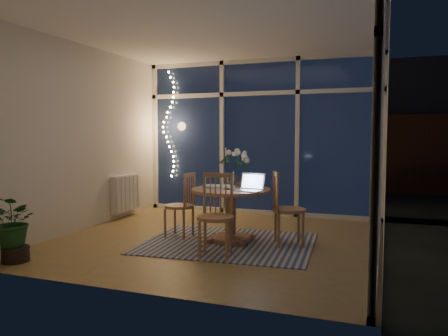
# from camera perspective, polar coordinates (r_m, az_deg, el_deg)

# --- Properties ---
(floor) EXTENTS (4.00, 4.00, 0.00)m
(floor) POSITION_cam_1_polar(r_m,az_deg,el_deg) (5.67, -0.91, -9.32)
(floor) COLOR olive
(floor) RESTS_ON ground
(ceiling) EXTENTS (4.00, 4.00, 0.00)m
(ceiling) POSITION_cam_1_polar(r_m,az_deg,el_deg) (5.65, -0.94, 17.24)
(ceiling) COLOR silver
(ceiling) RESTS_ON wall_back
(wall_back) EXTENTS (4.00, 0.04, 2.60)m
(wall_back) POSITION_cam_1_polar(r_m,az_deg,el_deg) (7.41, 4.69, 4.02)
(wall_back) COLOR silver
(wall_back) RESTS_ON floor
(wall_front) EXTENTS (4.00, 0.04, 2.60)m
(wall_front) POSITION_cam_1_polar(r_m,az_deg,el_deg) (3.71, -12.17, 3.66)
(wall_front) COLOR silver
(wall_front) RESTS_ON floor
(wall_left) EXTENTS (0.04, 4.00, 2.60)m
(wall_left) POSITION_cam_1_polar(r_m,az_deg,el_deg) (6.50, -17.63, 3.79)
(wall_left) COLOR silver
(wall_left) RESTS_ON floor
(wall_right) EXTENTS (0.04, 4.00, 2.60)m
(wall_right) POSITION_cam_1_polar(r_m,az_deg,el_deg) (5.14, 20.42, 3.64)
(wall_right) COLOR silver
(wall_right) RESTS_ON floor
(window_wall_back) EXTENTS (4.00, 0.10, 2.60)m
(window_wall_back) POSITION_cam_1_polar(r_m,az_deg,el_deg) (7.37, 4.60, 4.02)
(window_wall_back) COLOR silver
(window_wall_back) RESTS_ON floor
(window_wall_right) EXTENTS (0.10, 4.00, 2.60)m
(window_wall_right) POSITION_cam_1_polar(r_m,az_deg,el_deg) (5.14, 19.97, 3.65)
(window_wall_right) COLOR silver
(window_wall_right) RESTS_ON floor
(radiator) EXTENTS (0.10, 0.70, 0.58)m
(radiator) POSITION_cam_1_polar(r_m,az_deg,el_deg) (7.26, -12.72, -3.20)
(radiator) COLOR silver
(radiator) RESTS_ON wall_left
(fairy_lights) EXTENTS (0.24, 0.10, 1.85)m
(fairy_lights) POSITION_cam_1_polar(r_m,az_deg,el_deg) (7.91, -7.20, 5.65)
(fairy_lights) COLOR #FFC866
(fairy_lights) RESTS_ON window_wall_back
(garden_patio) EXTENTS (12.00, 6.00, 0.10)m
(garden_patio) POSITION_cam_1_polar(r_m,az_deg,el_deg) (10.34, 11.81, -3.54)
(garden_patio) COLOR black
(garden_patio) RESTS_ON ground
(garden_fence) EXTENTS (11.00, 0.08, 1.80)m
(garden_fence) POSITION_cam_1_polar(r_m,az_deg,el_deg) (10.83, 9.66, 1.95)
(garden_fence) COLOR #381E14
(garden_fence) RESTS_ON ground
(neighbour_roof) EXTENTS (7.00, 3.00, 2.20)m
(neighbour_roof) POSITION_cam_1_polar(r_m,az_deg,el_deg) (13.77, 13.29, 7.80)
(neighbour_roof) COLOR #2E3138
(neighbour_roof) RESTS_ON ground
(garden_shrubs) EXTENTS (0.90, 0.90, 0.90)m
(garden_shrubs) POSITION_cam_1_polar(r_m,az_deg,el_deg) (9.02, 2.15, -1.32)
(garden_shrubs) COLOR black
(garden_shrubs) RESTS_ON ground
(rug) EXTENTS (2.17, 1.79, 0.01)m
(rug) POSITION_cam_1_polar(r_m,az_deg,el_deg) (5.46, 0.55, -9.78)
(rug) COLOR beige
(rug) RESTS_ON floor
(dining_table) EXTENTS (1.05, 1.05, 0.67)m
(dining_table) POSITION_cam_1_polar(r_m,az_deg,el_deg) (5.49, 0.90, -6.20)
(dining_table) COLOR #AF704F
(dining_table) RESTS_ON floor
(chair_left) EXTENTS (0.41, 0.41, 0.86)m
(chair_left) POSITION_cam_1_polar(r_m,az_deg,el_deg) (5.76, -5.89, -4.77)
(chair_left) COLOR #AF704F
(chair_left) RESTS_ON floor
(chair_right) EXTENTS (0.55, 0.55, 0.91)m
(chair_right) POSITION_cam_1_polar(r_m,az_deg,el_deg) (5.36, 8.51, -5.20)
(chair_right) COLOR #AF704F
(chair_right) RESTS_ON floor
(chair_front) EXTENTS (0.50, 0.50, 0.93)m
(chair_front) POSITION_cam_1_polar(r_m,az_deg,el_deg) (4.77, -1.13, -6.22)
(chair_front) COLOR #AF704F
(chair_front) RESTS_ON floor
(laptop) EXTENTS (0.36, 0.32, 0.23)m
(laptop) POSITION_cam_1_polar(r_m,az_deg,el_deg) (5.20, 3.22, -1.77)
(laptop) COLOR silver
(laptop) RESTS_ON dining_table
(flower_vase) EXTENTS (0.22, 0.22, 0.21)m
(flower_vase) POSITION_cam_1_polar(r_m,az_deg,el_deg) (5.75, 1.30, -1.27)
(flower_vase) COLOR silver
(flower_vase) RESTS_ON dining_table
(bowl) EXTENTS (0.16, 0.16, 0.04)m
(bowl) POSITION_cam_1_polar(r_m,az_deg,el_deg) (5.42, 3.92, -2.54)
(bowl) COLOR silver
(bowl) RESTS_ON dining_table
(newspapers) EXTENTS (0.40, 0.33, 0.02)m
(newspapers) POSITION_cam_1_polar(r_m,az_deg,el_deg) (5.55, -0.50, -2.44)
(newspapers) COLOR silver
(newspapers) RESTS_ON dining_table
(phone) EXTENTS (0.13, 0.09, 0.01)m
(phone) POSITION_cam_1_polar(r_m,az_deg,el_deg) (5.34, 0.75, -2.78)
(phone) COLOR black
(phone) RESTS_ON dining_table
(potted_plant) EXTENTS (0.58, 0.52, 0.76)m
(potted_plant) POSITION_cam_1_polar(r_m,az_deg,el_deg) (5.13, -25.69, -6.86)
(potted_plant) COLOR #1A4B22
(potted_plant) RESTS_ON floor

